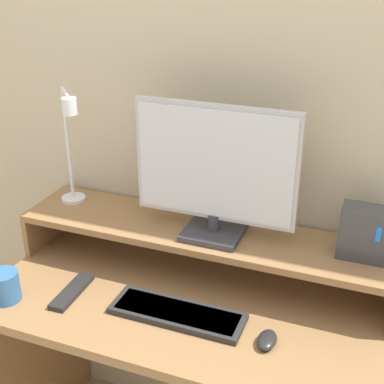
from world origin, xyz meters
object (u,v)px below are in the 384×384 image
object	(u,v)px
monitor	(215,171)
mouse	(267,340)
router_dock	(364,233)
keyboard	(177,313)
remote_control	(72,292)
mug	(5,286)
desk_lamp	(70,146)

from	to	relation	value
monitor	mouse	world-z (taller)	monitor
router_dock	keyboard	world-z (taller)	router_dock
remote_control	mug	xyz separation A→B (m)	(-0.17, -0.09, 0.04)
mouse	router_dock	bearing A→B (deg)	55.19
keyboard	remote_control	xyz separation A→B (m)	(-0.34, -0.02, -0.00)
mug	remote_control	bearing A→B (deg)	29.46
monitor	keyboard	distance (m)	0.42
remote_control	mug	world-z (taller)	mug
keyboard	desk_lamp	bearing A→B (deg)	153.26
monitor	keyboard	bearing A→B (deg)	-97.75
desk_lamp	mouse	distance (m)	0.85
mouse	desk_lamp	bearing A→B (deg)	160.66
monitor	remote_control	xyz separation A→B (m)	(-0.37, -0.24, -0.36)
monitor	mouse	bearing A→B (deg)	-46.03
mouse	remote_control	bearing A→B (deg)	179.40
monitor	mouse	xyz separation A→B (m)	(0.23, -0.24, -0.35)
desk_lamp	router_dock	xyz separation A→B (m)	(0.92, 0.02, -0.14)
desk_lamp	keyboard	bearing A→B (deg)	-26.74
keyboard	mug	world-z (taller)	mug
desk_lamp	mug	world-z (taller)	desk_lamp
monitor	mouse	distance (m)	0.49
keyboard	mouse	xyz separation A→B (m)	(0.26, -0.02, 0.00)
keyboard	remote_control	distance (m)	0.34
mouse	mug	world-z (taller)	mug
desk_lamp	router_dock	world-z (taller)	desk_lamp
monitor	desk_lamp	world-z (taller)	monitor
router_dock	mug	xyz separation A→B (m)	(-0.96, -0.37, -0.18)
monitor	keyboard	size ratio (longest dim) A/B	1.27
desk_lamp	mouse	size ratio (longest dim) A/B	4.74
mug	keyboard	bearing A→B (deg)	12.31
keyboard	remote_control	bearing A→B (deg)	-177.28
mouse	remote_control	xyz separation A→B (m)	(-0.60, 0.01, -0.01)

